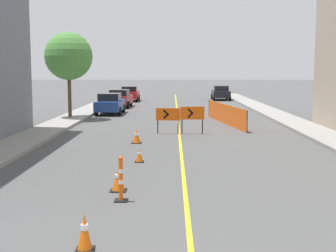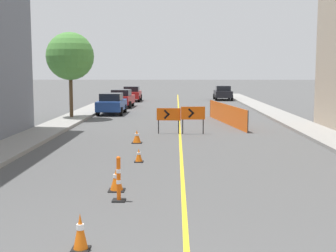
{
  "view_description": "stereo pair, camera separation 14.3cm",
  "coord_description": "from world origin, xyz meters",
  "px_view_note": "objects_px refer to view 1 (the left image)",
  "views": [
    {
      "loc": [
        -0.34,
        -4.59,
        3.36
      ],
      "look_at": [
        -0.54,
        14.88,
        1.0
      ],
      "focal_mm": 50.0,
      "sensor_mm": 36.0,
      "label": 1
    },
    {
      "loc": [
        -0.2,
        -4.58,
        3.36
      ],
      "look_at": [
        -0.54,
        14.88,
        1.0
      ],
      "focal_mm": 50.0,
      "sensor_mm": 36.0,
      "label": 2
    }
  ],
  "objects_px": {
    "arrow_barricade_secondary": "(192,114)",
    "parked_car_curb_mid": "(120,98)",
    "traffic_cone_fourth": "(137,137)",
    "parked_car_curb_far": "(130,94)",
    "arrow_barricade_primary": "(168,115)",
    "parked_car_curb_near": "(110,104)",
    "parked_car_opposite_side": "(221,93)",
    "traffic_cone_nearest": "(85,232)",
    "delineator_post_front": "(121,182)",
    "traffic_cone_third": "(139,155)",
    "traffic_cone_second": "(118,179)",
    "street_tree_left_near": "(69,56)"
  },
  "relations": [
    {
      "from": "parked_car_curb_near",
      "to": "parked_car_opposite_side",
      "type": "relative_size",
      "value": 1.0
    },
    {
      "from": "traffic_cone_fourth",
      "to": "arrow_barricade_primary",
      "type": "distance_m",
      "value": 3.57
    },
    {
      "from": "parked_car_curb_near",
      "to": "parked_car_curb_far",
      "type": "distance_m",
      "value": 14.56
    },
    {
      "from": "traffic_cone_third",
      "to": "traffic_cone_fourth",
      "type": "distance_m",
      "value": 4.45
    },
    {
      "from": "delineator_post_front",
      "to": "parked_car_curb_mid",
      "type": "height_order",
      "value": "parked_car_curb_mid"
    },
    {
      "from": "arrow_barricade_secondary",
      "to": "delineator_post_front",
      "type": "bearing_deg",
      "value": -105.13
    },
    {
      "from": "traffic_cone_second",
      "to": "street_tree_left_near",
      "type": "height_order",
      "value": "street_tree_left_near"
    },
    {
      "from": "traffic_cone_fourth",
      "to": "parked_car_curb_far",
      "type": "relative_size",
      "value": 0.14
    },
    {
      "from": "arrow_barricade_primary",
      "to": "parked_car_curb_far",
      "type": "height_order",
      "value": "parked_car_curb_far"
    },
    {
      "from": "traffic_cone_second",
      "to": "parked_car_curb_mid",
      "type": "height_order",
      "value": "parked_car_curb_mid"
    },
    {
      "from": "traffic_cone_fourth",
      "to": "street_tree_left_near",
      "type": "relative_size",
      "value": 0.11
    },
    {
      "from": "traffic_cone_fourth",
      "to": "street_tree_left_near",
      "type": "height_order",
      "value": "street_tree_left_near"
    },
    {
      "from": "traffic_cone_nearest",
      "to": "parked_car_curb_far",
      "type": "bearing_deg",
      "value": 94.08
    },
    {
      "from": "traffic_cone_nearest",
      "to": "traffic_cone_second",
      "type": "height_order",
      "value": "traffic_cone_nearest"
    },
    {
      "from": "delineator_post_front",
      "to": "parked_car_opposite_side",
      "type": "relative_size",
      "value": 0.27
    },
    {
      "from": "traffic_cone_nearest",
      "to": "parked_car_curb_near",
      "type": "bearing_deg",
      "value": 96.59
    },
    {
      "from": "parked_car_curb_near",
      "to": "parked_car_curb_far",
      "type": "xyz_separation_m",
      "value": [
        0.15,
        14.55,
        0.0
      ]
    },
    {
      "from": "traffic_cone_second",
      "to": "parked_car_curb_near",
      "type": "relative_size",
      "value": 0.15
    },
    {
      "from": "arrow_barricade_secondary",
      "to": "parked_car_opposite_side",
      "type": "xyz_separation_m",
      "value": [
        4.29,
        27.57,
        -0.24
      ]
    },
    {
      "from": "arrow_barricade_primary",
      "to": "parked_car_curb_mid",
      "type": "relative_size",
      "value": 0.31
    },
    {
      "from": "traffic_cone_third",
      "to": "parked_car_opposite_side",
      "type": "relative_size",
      "value": 0.11
    },
    {
      "from": "traffic_cone_nearest",
      "to": "delineator_post_front",
      "type": "distance_m",
      "value": 3.3
    },
    {
      "from": "arrow_barricade_primary",
      "to": "street_tree_left_near",
      "type": "height_order",
      "value": "street_tree_left_near"
    },
    {
      "from": "traffic_cone_nearest",
      "to": "parked_car_curb_mid",
      "type": "distance_m",
      "value": 33.34
    },
    {
      "from": "parked_car_curb_far",
      "to": "street_tree_left_near",
      "type": "xyz_separation_m",
      "value": [
        -2.36,
        -18.36,
        3.43
      ]
    },
    {
      "from": "arrow_barricade_secondary",
      "to": "parked_car_opposite_side",
      "type": "height_order",
      "value": "parked_car_opposite_side"
    },
    {
      "from": "traffic_cone_nearest",
      "to": "arrow_barricade_secondary",
      "type": "xyz_separation_m",
      "value": [
        2.66,
        15.92,
        0.69
      ]
    },
    {
      "from": "arrow_barricade_primary",
      "to": "parked_car_curb_far",
      "type": "distance_m",
      "value": 25.7
    },
    {
      "from": "arrow_barricade_secondary",
      "to": "street_tree_left_near",
      "type": "xyz_separation_m",
      "value": [
        -7.97,
        7.07,
        3.19
      ]
    },
    {
      "from": "parked_car_curb_near",
      "to": "parked_car_curb_mid",
      "type": "relative_size",
      "value": 0.99
    },
    {
      "from": "traffic_cone_nearest",
      "to": "parked_car_curb_near",
      "type": "distance_m",
      "value": 26.98
    },
    {
      "from": "traffic_cone_third",
      "to": "parked_car_curb_mid",
      "type": "bearing_deg",
      "value": 98.05
    },
    {
      "from": "arrow_barricade_secondary",
      "to": "parked_car_curb_mid",
      "type": "xyz_separation_m",
      "value": [
        -5.75,
        17.27,
        -0.24
      ]
    },
    {
      "from": "parked_car_opposite_side",
      "to": "traffic_cone_second",
      "type": "bearing_deg",
      "value": -98.76
    },
    {
      "from": "traffic_cone_fourth",
      "to": "parked_car_curb_mid",
      "type": "bearing_deg",
      "value": 98.56
    },
    {
      "from": "traffic_cone_third",
      "to": "street_tree_left_near",
      "type": "height_order",
      "value": "street_tree_left_near"
    },
    {
      "from": "arrow_barricade_primary",
      "to": "street_tree_left_near",
      "type": "relative_size",
      "value": 0.24
    },
    {
      "from": "parked_car_curb_near",
      "to": "parked_car_curb_mid",
      "type": "xyz_separation_m",
      "value": [
        0.01,
        6.4,
        0.0
      ]
    },
    {
      "from": "arrow_barricade_primary",
      "to": "traffic_cone_nearest",
      "type": "bearing_deg",
      "value": -91.63
    },
    {
      "from": "traffic_cone_fourth",
      "to": "traffic_cone_second",
      "type": "bearing_deg",
      "value": -89.0
    },
    {
      "from": "traffic_cone_fourth",
      "to": "street_tree_left_near",
      "type": "xyz_separation_m",
      "value": [
        -5.29,
        10.19,
        3.93
      ]
    },
    {
      "from": "arrow_barricade_primary",
      "to": "parked_car_curb_mid",
      "type": "xyz_separation_m",
      "value": [
        -4.47,
        17.17,
        -0.17
      ]
    },
    {
      "from": "arrow_barricade_primary",
      "to": "arrow_barricade_secondary",
      "type": "distance_m",
      "value": 1.28
    },
    {
      "from": "traffic_cone_nearest",
      "to": "arrow_barricade_primary",
      "type": "xyz_separation_m",
      "value": [
        1.38,
        16.02,
        0.62
      ]
    },
    {
      "from": "traffic_cone_second",
      "to": "street_tree_left_near",
      "type": "bearing_deg",
      "value": 106.21
    },
    {
      "from": "traffic_cone_second",
      "to": "parked_car_opposite_side",
      "type": "height_order",
      "value": "parked_car_opposite_side"
    },
    {
      "from": "parked_car_curb_mid",
      "to": "traffic_cone_fourth",
      "type": "bearing_deg",
      "value": -78.51
    },
    {
      "from": "traffic_cone_third",
      "to": "traffic_cone_fourth",
      "type": "height_order",
      "value": "traffic_cone_fourth"
    },
    {
      "from": "traffic_cone_nearest",
      "to": "arrow_barricade_secondary",
      "type": "bearing_deg",
      "value": 80.52
    },
    {
      "from": "traffic_cone_nearest",
      "to": "parked_car_opposite_side",
      "type": "height_order",
      "value": "parked_car_opposite_side"
    }
  ]
}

